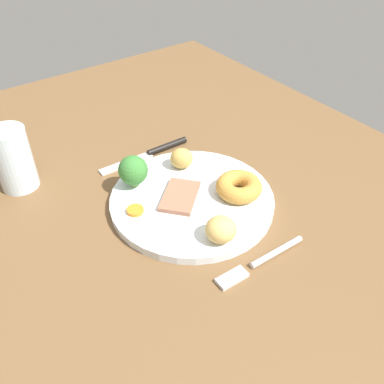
{
  "coord_description": "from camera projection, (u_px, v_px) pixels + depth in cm",
  "views": [
    {
      "loc": [
        -43.7,
        33.87,
        49.52
      ],
      "look_at": [
        -0.86,
        2.73,
        6.0
      ],
      "focal_mm": 39.62,
      "sensor_mm": 36.0,
      "label": 1
    }
  ],
  "objects": [
    {
      "name": "yorkshire_pudding",
      "position": [
        239.0,
        187.0,
        0.69
      ],
      "size": [
        7.59,
        7.59,
        2.76
      ],
      "primitive_type": "torus",
      "color": "#C68938",
      "rests_on": "dinner_plate"
    },
    {
      "name": "dinner_plate",
      "position": [
        192.0,
        200.0,
        0.7
      ],
      "size": [
        26.84,
        26.84,
        1.4
      ],
      "primitive_type": "cylinder",
      "color": "white",
      "rests_on": "dining_table"
    },
    {
      "name": "dining_table",
      "position": [
        202.0,
        202.0,
        0.73
      ],
      "size": [
        120.0,
        84.0,
        3.6
      ],
      "primitive_type": "cube",
      "color": "brown",
      "rests_on": "ground"
    },
    {
      "name": "fork",
      "position": [
        259.0,
        262.0,
        0.6
      ],
      "size": [
        2.12,
        15.28,
        0.9
      ],
      "rotation": [
        0.0,
        0.0,
        1.54
      ],
      "color": "silver",
      "rests_on": "dining_table"
    },
    {
      "name": "roast_potato_right",
      "position": [
        182.0,
        158.0,
        0.74
      ],
      "size": [
        5.28,
        5.35,
        3.69
      ],
      "primitive_type": "ellipsoid",
      "rotation": [
        0.0,
        0.0,
        4.03
      ],
      "color": "tan",
      "rests_on": "dinner_plate"
    },
    {
      "name": "broccoli_floret",
      "position": [
        133.0,
        170.0,
        0.7
      ],
      "size": [
        4.94,
        4.94,
        5.58
      ],
      "color": "#8CB766",
      "rests_on": "dinner_plate"
    },
    {
      "name": "water_glass",
      "position": [
        13.0,
        159.0,
        0.7
      ],
      "size": [
        6.29,
        6.29,
        11.04
      ],
      "primitive_type": "cylinder",
      "color": "silver",
      "rests_on": "dining_table"
    },
    {
      "name": "meat_slice_main",
      "position": [
        180.0,
        196.0,
        0.69
      ],
      "size": [
        9.27,
        9.54,
        0.8
      ],
      "primitive_type": "cube",
      "rotation": [
        0.0,
        0.0,
        5.43
      ],
      "color": "#9E664C",
      "rests_on": "dinner_plate"
    },
    {
      "name": "roast_potato_left",
      "position": [
        221.0,
        229.0,
        0.61
      ],
      "size": [
        5.24,
        5.28,
        3.74
      ],
      "primitive_type": "ellipsoid",
      "rotation": [
        0.0,
        0.0,
        0.17
      ],
      "color": "#D8B260",
      "rests_on": "dinner_plate"
    },
    {
      "name": "knife",
      "position": [
        152.0,
        152.0,
        0.81
      ],
      "size": [
        1.86,
        18.52,
        1.2
      ],
      "rotation": [
        0.0,
        0.0,
        1.56
      ],
      "color": "black",
      "rests_on": "dining_table"
    },
    {
      "name": "carrot_coin_front",
      "position": [
        135.0,
        210.0,
        0.66
      ],
      "size": [
        2.66,
        2.66,
        0.62
      ],
      "primitive_type": "cylinder",
      "color": "orange",
      "rests_on": "dinner_plate"
    }
  ]
}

